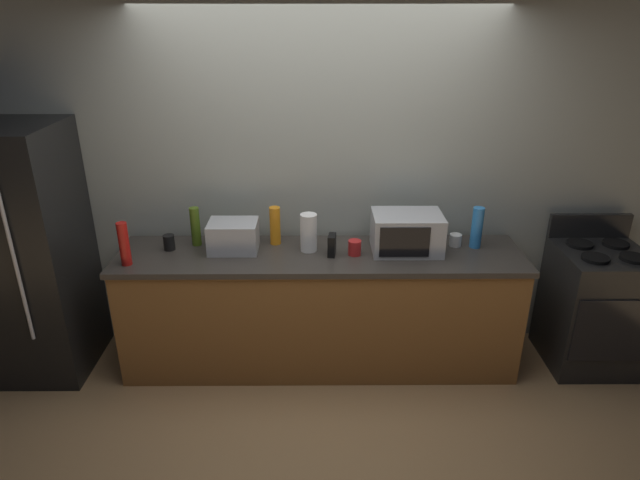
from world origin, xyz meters
name	(u,v)px	position (x,y,z in m)	size (l,w,h in m)	color
ground_plane	(320,395)	(0.00, 0.00, 0.00)	(8.00, 8.00, 0.00)	#A87F51
back_wall	(320,174)	(0.00, 0.81, 1.35)	(6.40, 0.10, 2.70)	#9EA399
counter_run	(320,309)	(0.00, 0.40, 0.45)	(2.84, 0.64, 0.90)	brown
refrigerator	(25,254)	(-2.05, 0.40, 0.90)	(0.72, 0.73, 1.80)	black
stove_range	(593,307)	(2.00, 0.40, 0.46)	(0.60, 0.61, 1.08)	black
microwave	(407,232)	(0.60, 0.45, 1.04)	(0.48, 0.35, 0.27)	#B7BABF
toaster_oven	(233,236)	(-0.61, 0.46, 1.01)	(0.34, 0.26, 0.21)	#B7BABF
paper_towel_roll	(309,233)	(-0.08, 0.45, 1.04)	(0.12, 0.12, 0.27)	white
cordless_phone	(332,245)	(0.08, 0.37, 0.98)	(0.05, 0.11, 0.15)	black
bottle_spray_cleaner	(477,228)	(1.11, 0.50, 1.05)	(0.08, 0.08, 0.30)	#338CE5
bottle_dish_soap	(275,226)	(-0.32, 0.57, 1.04)	(0.08, 0.08, 0.28)	orange
bottle_olive_oil	(195,226)	(-0.89, 0.56, 1.04)	(0.07, 0.07, 0.28)	#4C6B19
bottle_hot_sauce	(124,244)	(-1.29, 0.23, 1.05)	(0.07, 0.07, 0.30)	red
mug_white	(455,240)	(0.97, 0.53, 0.94)	(0.09, 0.09, 0.09)	white
mug_red	(355,248)	(0.24, 0.38, 0.95)	(0.09, 0.09, 0.11)	red
mug_black	(169,242)	(-1.06, 0.47, 0.95)	(0.08, 0.08, 0.11)	black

